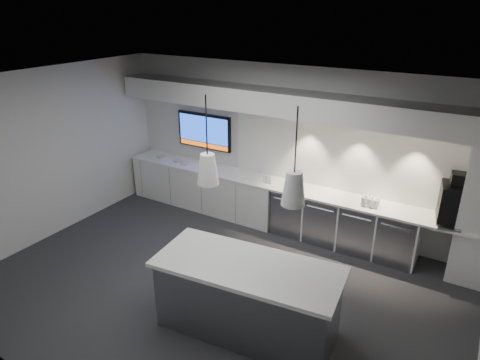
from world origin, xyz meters
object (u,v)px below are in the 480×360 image
Objects in this scene: wall_tv at (204,131)px; bin at (186,277)px; coffee_machine at (455,202)px; island at (247,298)px.

wall_tv is 3.41m from bin.
coffee_machine is at bearing -2.97° from wall_tv.
wall_tv reaches higher than coffee_machine.
coffee_machine is (2.01, 2.73, 0.72)m from island.
island is (2.74, -2.98, -1.06)m from wall_tv.
wall_tv is 4.18m from island.
bin is at bearing -60.34° from wall_tv.
island is 5.71× the size of bin.
island is 3.10× the size of coffee_machine.
bin is (-1.19, 0.26, -0.29)m from island.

